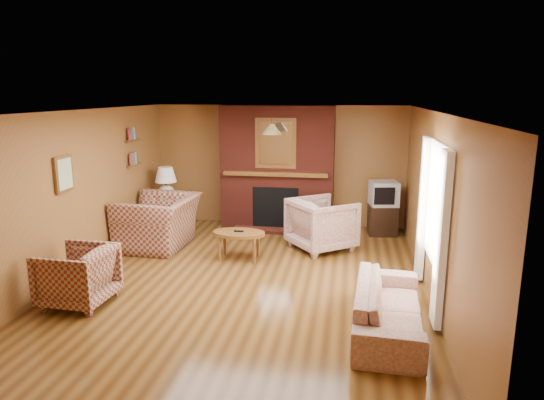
% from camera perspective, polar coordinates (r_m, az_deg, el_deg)
% --- Properties ---
extents(floor, '(6.50, 6.50, 0.00)m').
position_cam_1_polar(floor, '(6.99, -3.16, -9.70)').
color(floor, '#45280E').
rests_on(floor, ground).
extents(ceiling, '(6.50, 6.50, 0.00)m').
position_cam_1_polar(ceiling, '(6.47, -3.42, 10.36)').
color(ceiling, silver).
rests_on(ceiling, wall_back).
extents(wall_back, '(6.50, 0.00, 6.50)m').
position_cam_1_polar(wall_back, '(9.77, 0.87, 4.06)').
color(wall_back, olive).
rests_on(wall_back, floor).
extents(wall_front, '(6.50, 0.00, 6.50)m').
position_cam_1_polar(wall_front, '(3.67, -14.58, -11.07)').
color(wall_front, olive).
rests_on(wall_front, floor).
extents(wall_left, '(0.00, 6.50, 6.50)m').
position_cam_1_polar(wall_left, '(7.57, -22.09, 0.62)').
color(wall_left, olive).
rests_on(wall_left, floor).
extents(wall_right, '(0.00, 6.50, 6.50)m').
position_cam_1_polar(wall_right, '(6.56, 18.54, -0.83)').
color(wall_right, olive).
rests_on(wall_right, floor).
extents(fireplace, '(2.20, 0.82, 2.40)m').
position_cam_1_polar(fireplace, '(9.52, 0.63, 3.72)').
color(fireplace, '#5A1C13').
rests_on(fireplace, floor).
extents(window_right, '(0.10, 1.85, 2.00)m').
position_cam_1_polar(window_right, '(6.38, 18.35, -1.87)').
color(window_right, silver).
rests_on(window_right, wall_right).
extents(bookshelf, '(0.09, 0.55, 0.71)m').
position_cam_1_polar(bookshelf, '(9.13, -15.86, 5.93)').
color(bookshelf, brown).
rests_on(bookshelf, wall_left).
extents(botanical_print, '(0.05, 0.40, 0.50)m').
position_cam_1_polar(botanical_print, '(7.24, -23.31, 2.83)').
color(botanical_print, brown).
rests_on(botanical_print, wall_left).
extents(pendant_light, '(0.36, 0.36, 0.48)m').
position_cam_1_polar(pendant_light, '(8.75, -0.04, 8.34)').
color(pendant_light, black).
rests_on(pendant_light, ceiling).
extents(plaid_loveseat, '(1.22, 1.39, 0.88)m').
position_cam_1_polar(plaid_loveseat, '(8.67, -13.19, -2.52)').
color(plaid_loveseat, maroon).
rests_on(plaid_loveseat, floor).
extents(plaid_armchair, '(0.86, 0.84, 0.75)m').
position_cam_1_polar(plaid_armchair, '(6.68, -21.92, -8.27)').
color(plaid_armchair, maroon).
rests_on(plaid_armchair, floor).
extents(floral_sofa, '(0.84, 1.91, 0.55)m').
position_cam_1_polar(floral_sofa, '(5.76, 13.54, -12.15)').
color(floral_sofa, '#C4B297').
rests_on(floral_sofa, floor).
extents(floral_armchair, '(1.35, 1.34, 0.89)m').
position_cam_1_polar(floral_armchair, '(8.33, 5.90, -2.83)').
color(floral_armchair, '#C4B297').
rests_on(floral_armchair, floor).
extents(coffee_table, '(0.85, 0.53, 0.48)m').
position_cam_1_polar(coffee_table, '(7.82, -3.92, -4.17)').
color(coffee_table, brown).
rests_on(coffee_table, floor).
extents(side_table, '(0.42, 0.42, 0.56)m').
position_cam_1_polar(side_table, '(9.73, -12.19, -1.79)').
color(side_table, brown).
rests_on(side_table, floor).
extents(table_lamp, '(0.41, 0.41, 0.68)m').
position_cam_1_polar(table_lamp, '(9.60, -12.37, 2.03)').
color(table_lamp, white).
rests_on(table_lamp, side_table).
extents(tv_stand, '(0.56, 0.52, 0.57)m').
position_cam_1_polar(tv_stand, '(9.43, 12.86, -2.26)').
color(tv_stand, black).
rests_on(tv_stand, floor).
extents(crt_tv, '(0.57, 0.57, 0.45)m').
position_cam_1_polar(crt_tv, '(9.31, 13.01, 0.76)').
color(crt_tv, '#AAACB2').
rests_on(crt_tv, tv_stand).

